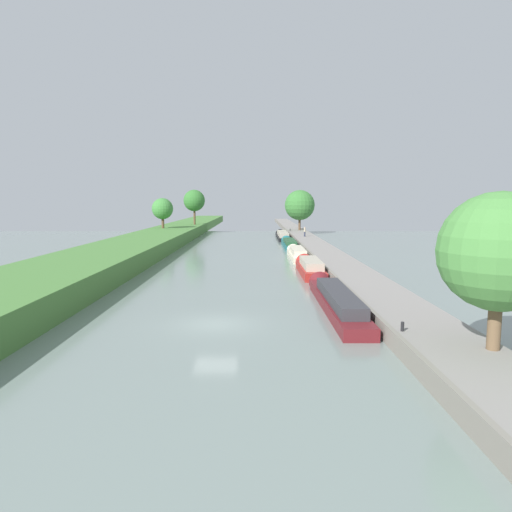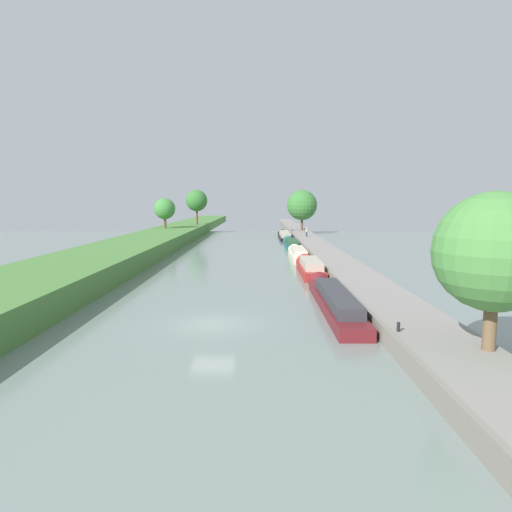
% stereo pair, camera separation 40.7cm
% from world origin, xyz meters
% --- Properties ---
extents(ground_plane, '(160.00, 160.00, 0.00)m').
position_xyz_m(ground_plane, '(0.00, 0.00, 0.00)').
color(ground_plane, slate).
extents(right_towpath, '(3.96, 260.00, 0.90)m').
position_xyz_m(right_towpath, '(11.03, 0.00, 0.45)').
color(right_towpath, gray).
rests_on(right_towpath, ground_plane).
extents(stone_quay, '(0.25, 260.00, 0.95)m').
position_xyz_m(stone_quay, '(8.93, 0.00, 0.48)').
color(stone_quay, gray).
rests_on(stone_quay, ground_plane).
extents(narrowboat_maroon, '(1.86, 15.18, 1.93)m').
position_xyz_m(narrowboat_maroon, '(7.65, 4.07, 0.58)').
color(narrowboat_maroon, maroon).
rests_on(narrowboat_maroon, ground_plane).
extents(narrowboat_red, '(2.01, 10.25, 2.09)m').
position_xyz_m(narrowboat_red, '(7.63, 18.43, 0.62)').
color(narrowboat_red, maroon).
rests_on(narrowboat_red, ground_plane).
extents(narrowboat_cream, '(1.82, 11.72, 1.89)m').
position_xyz_m(narrowboat_cream, '(7.45, 30.55, 0.55)').
color(narrowboat_cream, beige).
rests_on(narrowboat_cream, ground_plane).
extents(narrowboat_teal, '(1.90, 13.05, 1.81)m').
position_xyz_m(narrowboat_teal, '(7.54, 44.99, 0.47)').
color(narrowboat_teal, '#195B60').
rests_on(narrowboat_teal, ground_plane).
extents(narrowboat_black, '(2.05, 15.60, 2.05)m').
position_xyz_m(narrowboat_black, '(7.35, 60.02, 0.55)').
color(narrowboat_black, black).
rests_on(narrowboat_black, ground_plane).
extents(tree_rightbank_near, '(4.92, 4.92, 6.60)m').
position_xyz_m(tree_rightbank_near, '(12.30, -7.13, 5.02)').
color(tree_rightbank_near, brown).
rests_on(tree_rightbank_near, right_towpath).
extents(tree_rightbank_midnear, '(6.30, 6.30, 8.41)m').
position_xyz_m(tree_rightbank_midnear, '(11.54, 69.87, 6.15)').
color(tree_rightbank_midnear, brown).
rests_on(tree_rightbank_midnear, right_towpath).
extents(tree_leftbank_downstream, '(3.93, 3.93, 5.61)m').
position_xyz_m(tree_leftbank_downstream, '(-15.08, 59.04, 5.58)').
color(tree_leftbank_downstream, brown).
rests_on(tree_leftbank_downstream, left_grassy_bank).
extents(tree_leftbank_upstream, '(4.60, 4.60, 7.46)m').
position_xyz_m(tree_leftbank_upstream, '(-10.93, 72.22, 7.10)').
color(tree_leftbank_upstream, brown).
rests_on(tree_leftbank_upstream, left_grassy_bank).
extents(person_walking, '(0.34, 0.34, 1.66)m').
position_xyz_m(person_walking, '(10.82, 52.92, 1.77)').
color(person_walking, '#282D42').
rests_on(person_walking, right_towpath).
extents(mooring_bollard_near, '(0.16, 0.16, 0.45)m').
position_xyz_m(mooring_bollard_near, '(9.35, -4.46, 1.13)').
color(mooring_bollard_near, black).
rests_on(mooring_bollard_near, right_towpath).
extents(mooring_bollard_far, '(0.16, 0.16, 0.45)m').
position_xyz_m(mooring_bollard_far, '(9.35, 67.01, 1.13)').
color(mooring_bollard_far, black).
rests_on(mooring_bollard_far, right_towpath).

